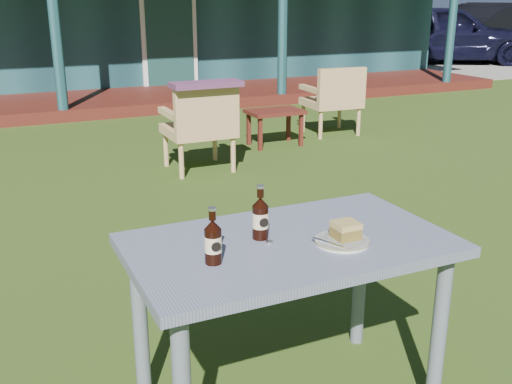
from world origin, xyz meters
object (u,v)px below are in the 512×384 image
armchair_right (335,97)px  car_near (445,34)px  cake_slice (346,230)px  armchair_left (201,123)px  side_table (275,115)px  plate (342,241)px  cola_bottle_far (213,241)px  cafe_table (289,265)px  cola_bottle_near (260,217)px  car_far (503,31)px

armchair_right → car_near: bearing=40.6°
cake_slice → armchair_left: size_ratio=0.11×
car_near → armchair_right: 8.95m
side_table → car_near: bearing=38.1°
plate → armchair_right: bearing=58.3°
cola_bottle_far → side_table: cola_bottle_far is taller
cafe_table → cola_bottle_far: cola_bottle_far is taller
cola_bottle_far → armchair_right: size_ratio=0.25×
cake_slice → cola_bottle_far: 0.51m
cafe_table → armchair_right: bearing=56.1°
cafe_table → armchair_left: size_ratio=1.47×
plate → side_table: plate is taller
car_near → armchair_left: (-8.76, -6.66, -0.26)m
armchair_right → cake_slice: bearing=-121.6°
car_near → cola_bottle_near: bearing=164.0°
cola_bottle_far → armchair_right: bearing=53.6°
cake_slice → cafe_table: bearing=152.3°
plate → cola_bottle_far: cola_bottle_far is taller
cola_bottle_far → armchair_left: 3.66m
car_near → plate: bearing=165.2°
cola_bottle_far → cake_slice: bearing=-3.0°
car_near → cake_slice: (-9.43, -10.13, 0.05)m
cafe_table → car_near: bearing=46.2°
car_far → cola_bottle_far: 15.93m
cafe_table → plate: plate is taller
cola_bottle_far → side_table: bearing=60.9°
cola_bottle_near → side_table: 4.47m
armchair_right → car_far: bearing=34.0°
armchair_left → plate: bearing=-101.3°
armchair_left → cola_bottle_near: bearing=-106.0°
armchair_right → side_table: bearing=-167.4°
cafe_table → cola_bottle_far: 0.38m
cake_slice → cola_bottle_near: size_ratio=0.44×
car_near → cola_bottle_far: 14.18m
car_near → armchair_left: bearing=155.5°
cafe_table → plate: size_ratio=5.88×
cola_bottle_far → side_table: size_ratio=0.33×
armchair_left → armchair_right: size_ratio=1.01×
car_near → armchair_right: bearing=158.9°
cake_slice → side_table: 4.49m
plate → cola_bottle_far: (-0.49, 0.04, 0.07)m
armchair_left → car_far: bearing=32.2°
cafe_table → cake_slice: bearing=-27.7°
cafe_table → side_table: (1.94, 4.02, -0.28)m
plate → armchair_left: bearing=78.7°
car_far → cola_bottle_far: car_far is taller
plate → cake_slice: (0.02, 0.01, 0.04)m
car_near → plate: size_ratio=20.72×
armchair_left → armchair_right: 2.14m
plate → cake_slice: size_ratio=2.22×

